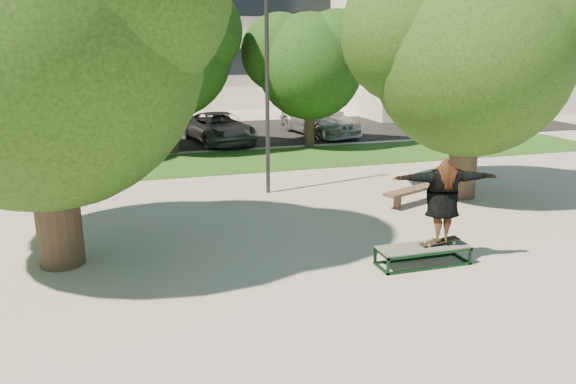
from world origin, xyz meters
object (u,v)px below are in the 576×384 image
object	(u,v)px
tree_right	(468,45)
grind_box	(423,255)
car_grey	(219,128)
car_silver_b	(319,119)
lamppost	(267,81)
tree_left	(32,27)
bench	(423,188)
car_dark	(93,131)

from	to	relation	value
tree_right	grind_box	distance (m)	6.67
car_grey	car_silver_b	distance (m)	4.93
lamppost	tree_right	bearing A→B (deg)	-21.28
tree_left	tree_right	bearing A→B (deg)	11.03
bench	car_dark	bearing A→B (deg)	106.83
grind_box	car_silver_b	bearing A→B (deg)	77.19
tree_left	car_grey	xyz separation A→B (m)	(5.46, 12.49, -3.78)
tree_left	grind_box	world-z (taller)	tree_left
tree_left	car_silver_b	world-z (taller)	tree_left
tree_left	lamppost	bearing A→B (deg)	36.42
tree_left	bench	size ratio (longest dim) A/B	2.54
lamppost	grind_box	size ratio (longest dim) A/B	3.39
car_grey	tree_left	bearing A→B (deg)	-122.13
tree_right	bench	distance (m)	3.91
grind_box	car_grey	size ratio (longest dim) A/B	0.39
grind_box	car_dark	bearing A→B (deg)	113.72
lamppost	car_grey	distance (m)	8.94
tree_left	car_dark	world-z (taller)	tree_left
car_dark	car_grey	xyz separation A→B (m)	(5.11, 0.08, -0.11)
bench	car_grey	world-z (taller)	car_grey
lamppost	bench	distance (m)	5.13
lamppost	grind_box	xyz separation A→B (m)	(1.46, -6.07, -2.96)
lamppost	car_dark	bearing A→B (deg)	120.20
tree_left	car_grey	world-z (taller)	tree_left
grind_box	bench	size ratio (longest dim) A/B	0.64
car_dark	car_grey	bearing A→B (deg)	10.65
grind_box	car_silver_b	xyz separation A→B (m)	(3.54, 15.59, 0.54)
grind_box	car_dark	xyz separation A→B (m)	(-6.40, 14.57, 0.56)
grind_box	car_dark	world-z (taller)	car_dark
tree_right	grind_box	size ratio (longest dim) A/B	3.62
tree_left	grind_box	bearing A→B (deg)	-17.81
tree_right	car_grey	world-z (taller)	tree_right
bench	car_dark	xyz separation A→B (m)	(-8.70, 10.61, 0.38)
car_dark	car_silver_b	size ratio (longest dim) A/B	0.90
grind_box	car_grey	world-z (taller)	car_grey
tree_right	car_dark	bearing A→B (deg)	133.44
car_silver_b	car_dark	bearing A→B (deg)	174.45
lamppost	car_grey	bearing A→B (deg)	88.91
tree_right	car_dark	world-z (taller)	tree_right
lamppost	car_silver_b	size ratio (longest dim) A/B	1.21
tree_right	bench	size ratio (longest dim) A/B	2.33
grind_box	bench	xyz separation A→B (m)	(2.30, 3.96, 0.18)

